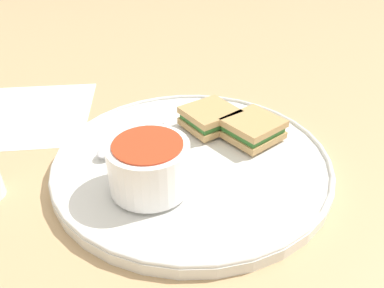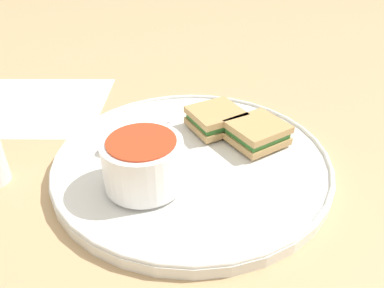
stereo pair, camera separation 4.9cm
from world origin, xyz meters
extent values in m
plane|color=tan|center=(0.00, 0.00, 0.00)|extent=(2.40, 2.40, 0.00)
cylinder|color=white|center=(0.00, 0.00, 0.01)|extent=(0.37, 0.37, 0.01)
torus|color=white|center=(0.00, 0.00, 0.02)|extent=(0.36, 0.36, 0.01)
cylinder|color=white|center=(0.05, -0.07, 0.02)|extent=(0.05, 0.05, 0.01)
cylinder|color=white|center=(0.05, -0.07, 0.05)|extent=(0.09, 0.09, 0.06)
cylinder|color=red|center=(0.05, -0.07, 0.08)|extent=(0.08, 0.08, 0.01)
cube|color=silver|center=(-0.07, -0.06, 0.02)|extent=(0.05, 0.08, 0.00)
ellipsoid|color=silver|center=(-0.04, -0.11, 0.02)|extent=(0.04, 0.04, 0.01)
cube|color=tan|center=(-0.01, 0.09, 0.02)|extent=(0.09, 0.09, 0.01)
cube|color=#33702D|center=(-0.01, 0.09, 0.03)|extent=(0.08, 0.08, 0.01)
cube|color=tan|center=(-0.01, 0.09, 0.04)|extent=(0.09, 0.09, 0.01)
cube|color=tan|center=(-0.06, 0.05, 0.02)|extent=(0.08, 0.09, 0.01)
cube|color=#33702D|center=(-0.06, 0.05, 0.03)|extent=(0.08, 0.08, 0.01)
cube|color=tan|center=(-0.06, 0.05, 0.04)|extent=(0.08, 0.09, 0.01)
cube|color=white|center=(-0.23, -0.24, 0.00)|extent=(0.27, 0.30, 0.00)
camera|label=1|loc=(0.39, -0.13, 0.30)|focal=35.00mm
camera|label=2|loc=(0.40, -0.08, 0.30)|focal=35.00mm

